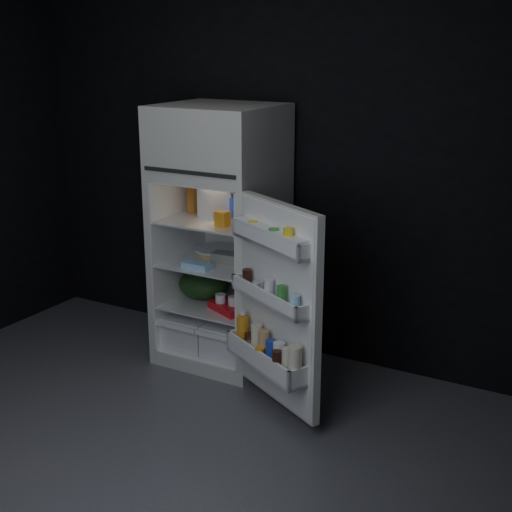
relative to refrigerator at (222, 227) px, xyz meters
The scene contains 17 objects.
floor 1.64m from the refrigerator, 80.60° to the right, with size 4.00×3.40×0.00m, color #58585D.
wall_back 0.59m from the refrigerator, 60.04° to the left, with size 4.00×0.00×2.70m, color black.
refrigerator is the anchor object (origin of this frame).
fridge_door 0.95m from the refrigerator, 38.03° to the right, with size 0.72×0.51×1.22m.
milk_jug 0.20m from the refrigerator, 139.74° to the right, with size 0.16×0.16×0.24m, color white.
mayo_jar 0.18m from the refrigerator, 13.52° to the left, with size 0.12×0.12×0.14m, color #1D35A1.
jam_jar 0.30m from the refrigerator, ahead, with size 0.11×0.11×0.13m, color black.
amber_bottle 0.31m from the refrigerator, behind, with size 0.08×0.08×0.22m, color #A95C1B.
small_carton 0.29m from the refrigerator, 56.64° to the right, with size 0.09×0.07×0.10m, color orange.
egg_carton 0.24m from the refrigerator, 24.97° to the right, with size 0.30×0.11×0.07m, color gray.
pie 0.24m from the refrigerator, 145.56° to the left, with size 0.29×0.29×0.04m, color tan.
flat_package 0.34m from the refrigerator, 97.48° to the right, with size 0.20×0.10×0.04m, color #99CBED.
wrapped_pkg 0.29m from the refrigerator, 43.50° to the left, with size 0.12×0.10×0.05m, color beige.
produce_bag 0.45m from the refrigerator, 167.22° to the right, with size 0.37×0.31×0.20m, color #193815.
yogurt_tray 0.55m from the refrigerator, 48.68° to the right, with size 0.28×0.15×0.05m, color red.
small_can_red 0.53m from the refrigerator, 45.61° to the left, with size 0.07×0.07×0.09m, color red.
small_can_silver 0.57m from the refrigerator, 24.43° to the left, with size 0.07×0.07×0.09m, color silver.
Camera 1 is at (2.31, -2.66, 2.18)m, focal length 50.00 mm.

